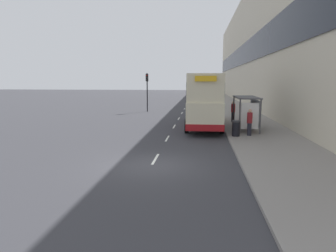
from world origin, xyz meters
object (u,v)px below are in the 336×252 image
at_px(car_1, 204,93).
at_px(pedestrian_1, 258,116).
at_px(double_decker_bus_near, 204,99).
at_px(litter_bin, 236,128).
at_px(pedestrian_at_shelter, 233,111).
at_px(pedestrian_3, 244,114).
at_px(pedestrian_2, 250,122).
at_px(car_0, 204,102).
at_px(bus_shelter, 249,107).
at_px(traffic_light_far_kerb, 147,86).

relative_size(car_1, pedestrian_1, 2.67).
height_order(double_decker_bus_near, litter_bin, double_decker_bus_near).
height_order(pedestrian_at_shelter, pedestrian_3, pedestrian_at_shelter).
bearing_deg(pedestrian_1, pedestrian_2, -108.15).
bearing_deg(pedestrian_3, car_1, 93.33).
distance_m(double_decker_bus_near, pedestrian_1, 4.56).
distance_m(double_decker_bus_near, pedestrian_2, 5.67).
relative_size(car_0, pedestrian_1, 2.56).
xyz_separation_m(bus_shelter, pedestrian_1, (1.03, 1.76, -0.88)).
distance_m(car_0, pedestrian_at_shelter, 15.35).
height_order(double_decker_bus_near, pedestrian_at_shelter, double_decker_bus_near).
relative_size(pedestrian_2, litter_bin, 1.71).
xyz_separation_m(car_0, pedestrian_2, (2.85, -21.92, 0.22)).
distance_m(pedestrian_1, pedestrian_2, 4.26).
height_order(pedestrian_1, pedestrian_3, pedestrian_1).
xyz_separation_m(double_decker_bus_near, litter_bin, (2.08, -5.00, -1.62)).
xyz_separation_m(bus_shelter, pedestrian_at_shelter, (-0.68, 4.48, -0.79)).
bearing_deg(pedestrian_at_shelter, pedestrian_1, -57.79).
xyz_separation_m(car_1, pedestrian_3, (2.80, -48.01, 0.07)).
distance_m(double_decker_bus_near, pedestrian_3, 3.77).
bearing_deg(pedestrian_3, double_decker_bus_near, -165.32).
xyz_separation_m(double_decker_bus_near, car_0, (0.15, 17.27, -1.45)).
distance_m(bus_shelter, car_0, 19.90).
distance_m(car_0, pedestrian_2, 22.11).
bearing_deg(pedestrian_3, pedestrian_at_shelter, 123.34).
distance_m(double_decker_bus_near, litter_bin, 5.65).
distance_m(car_0, pedestrian_1, 18.35).
bearing_deg(pedestrian_at_shelter, traffic_light_far_kerb, 135.14).
distance_m(car_1, pedestrian_1, 49.65).
height_order(pedestrian_1, litter_bin, pedestrian_1).
bearing_deg(double_decker_bus_near, bus_shelter, -35.56).
height_order(car_1, pedestrian_2, pedestrian_2).
height_order(bus_shelter, pedestrian_2, bus_shelter).
xyz_separation_m(double_decker_bus_near, pedestrian_1, (4.33, -0.60, -1.29)).
distance_m(pedestrian_3, traffic_light_far_kerb, 14.99).
relative_size(car_1, pedestrian_3, 2.72).
xyz_separation_m(car_1, traffic_light_far_kerb, (-7.50, -37.34, 2.28)).
distance_m(car_1, pedestrian_2, 53.62).
bearing_deg(pedestrian_3, car_0, 101.31).
relative_size(double_decker_bus_near, pedestrian_at_shelter, 5.85).
height_order(bus_shelter, litter_bin, bus_shelter).
xyz_separation_m(pedestrian_1, traffic_light_far_kerb, (-11.21, 12.17, 2.19)).
distance_m(pedestrian_2, pedestrian_3, 5.56).
bearing_deg(litter_bin, pedestrian_1, 62.83).
bearing_deg(pedestrian_1, litter_bin, -117.17).
xyz_separation_m(pedestrian_at_shelter, pedestrian_3, (0.81, -1.22, -0.11)).
relative_size(bus_shelter, pedestrian_2, 2.34).
height_order(double_decker_bus_near, traffic_light_far_kerb, traffic_light_far_kerb).
distance_m(litter_bin, traffic_light_far_kerb, 19.00).
height_order(bus_shelter, traffic_light_far_kerb, traffic_light_far_kerb).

